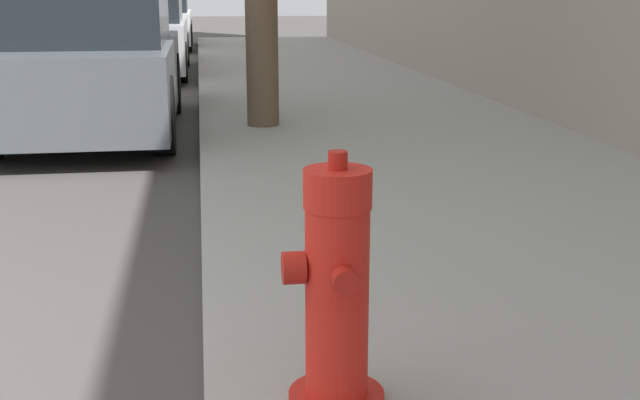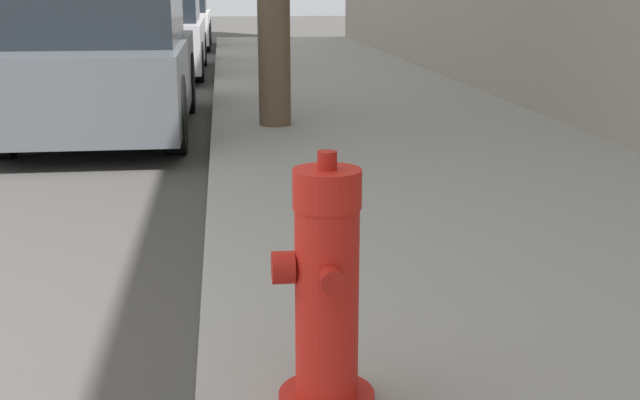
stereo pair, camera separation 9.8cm
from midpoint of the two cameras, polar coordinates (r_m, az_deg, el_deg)
The scene contains 4 objects.
fire_hydrant at distance 2.60m, azimuth 1.52°, elevation -6.64°, with size 0.34×0.33×0.85m.
parked_car_near at distance 8.63m, azimuth -14.76°, elevation 9.25°, with size 1.72×4.07×1.42m.
parked_car_mid at distance 14.39m, azimuth -11.78°, elevation 11.51°, with size 1.84×4.35×1.44m.
parked_car_far at distance 20.43m, azimuth -10.16°, elevation 12.49°, with size 1.73×3.90×1.43m.
Camera 2 is at (2.17, -2.50, 1.48)m, focal length 45.00 mm.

